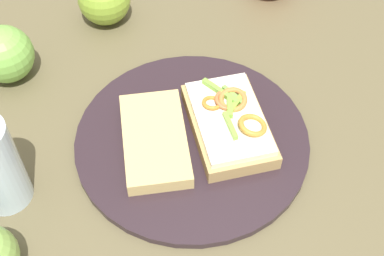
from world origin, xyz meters
The scene contains 5 objects.
ground_plane centered at (0.00, 0.00, 0.00)m, with size 2.00×2.00×0.00m, color brown.
plate centered at (0.00, 0.00, 0.01)m, with size 0.31×0.31×0.01m, color #2A1E24.
sandwich centered at (-0.05, 0.01, 0.03)m, with size 0.13×0.17×0.04m.
bread_slice_side centered at (0.05, -0.01, 0.02)m, with size 0.15×0.08×0.02m, color tan.
apple_3 centered at (0.18, -0.23, 0.04)m, with size 0.08×0.08×0.08m, color #74B048.
Camera 1 is at (0.19, 0.38, 0.57)m, focal length 49.24 mm.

